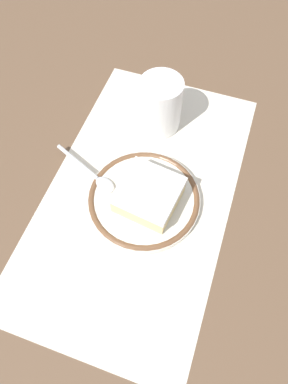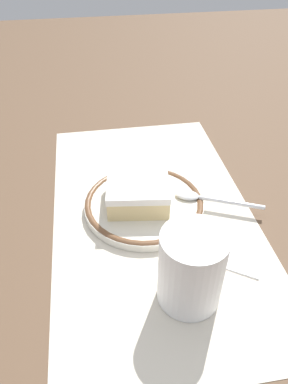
# 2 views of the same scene
# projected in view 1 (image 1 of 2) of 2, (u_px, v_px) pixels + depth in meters

# --- Properties ---
(ground_plane) EXTENTS (2.40, 2.40, 0.00)m
(ground_plane) POSITION_uv_depth(u_px,v_px,m) (140.00, 193.00, 0.60)
(ground_plane) COLOR brown
(placemat) EXTENTS (0.55, 0.31, 0.00)m
(placemat) POSITION_uv_depth(u_px,v_px,m) (140.00, 193.00, 0.60)
(placemat) COLOR beige
(placemat) RESTS_ON ground_plane
(plate) EXTENTS (0.19, 0.19, 0.02)m
(plate) POSITION_uv_depth(u_px,v_px,m) (144.00, 199.00, 0.59)
(plate) COLOR silver
(plate) RESTS_ON placemat
(cake_slice) EXTENTS (0.10, 0.11, 0.04)m
(cake_slice) POSITION_uv_depth(u_px,v_px,m) (149.00, 195.00, 0.56)
(cake_slice) COLOR beige
(cake_slice) RESTS_ON plate
(spoon) EXTENTS (0.07, 0.13, 0.01)m
(spoon) POSITION_uv_depth(u_px,v_px,m) (94.00, 176.00, 0.60)
(spoon) COLOR silver
(spoon) RESTS_ON plate
(cup) EXTENTS (0.08, 0.08, 0.10)m
(cup) POSITION_uv_depth(u_px,v_px,m) (160.00, 107.00, 0.64)
(cup) COLOR white
(cup) RESTS_ON placemat
(sugar_packet) EXTENTS (0.05, 0.06, 0.01)m
(sugar_packet) POSITION_uv_depth(u_px,v_px,m) (112.00, 124.00, 0.67)
(sugar_packet) COLOR white
(sugar_packet) RESTS_ON placemat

